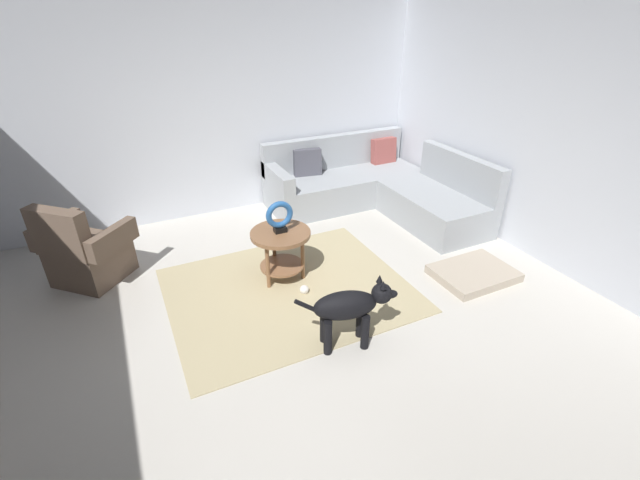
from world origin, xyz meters
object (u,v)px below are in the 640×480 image
(sectional_couch, at_px, (375,189))
(dog_bed_mat, at_px, (473,273))
(dog, at_px, (350,307))
(dog_toy_ball, at_px, (304,289))
(armchair, at_px, (85,253))
(side_table, at_px, (281,243))
(torus_sculpture, at_px, (280,216))

(sectional_couch, bearing_deg, dog_bed_mat, -90.16)
(dog, xyz_separation_m, dog_toy_ball, (-0.05, 0.82, -0.33))
(dog, height_order, dog_toy_ball, dog)
(armchair, height_order, dog, armchair)
(sectional_couch, distance_m, side_table, 2.11)
(torus_sculpture, bearing_deg, dog, -83.31)
(dog_toy_ball, bearing_deg, torus_sculpture, 104.52)
(dog_bed_mat, distance_m, dog, 1.73)
(torus_sculpture, bearing_deg, dog_bed_mat, -25.45)
(sectional_couch, bearing_deg, side_table, -149.03)
(armchair, bearing_deg, torus_sculpture, 18.53)
(armchair, xyz_separation_m, side_table, (1.78, -0.83, 0.09))
(side_table, relative_size, dog, 0.72)
(side_table, bearing_deg, dog_toy_ball, -75.48)
(side_table, height_order, dog, dog)
(armchair, distance_m, dog_bed_mat, 3.97)
(torus_sculpture, height_order, dog_bed_mat, torus_sculpture)
(armchair, bearing_deg, dog, -2.71)
(armchair, relative_size, dog, 1.19)
(side_table, bearing_deg, dog, -83.31)
(side_table, distance_m, dog, 1.18)
(armchair, height_order, dog_toy_ball, armchair)
(sectional_couch, relative_size, torus_sculpture, 6.90)
(side_table, xyz_separation_m, torus_sculpture, (-0.00, -0.00, 0.29))
(sectional_couch, distance_m, armchair, 3.60)
(sectional_couch, distance_m, dog_bed_mat, 1.96)
(sectional_couch, distance_m, dog_toy_ball, 2.25)
(torus_sculpture, xyz_separation_m, dog, (0.14, -1.17, -0.33))
(dog_toy_ball, bearing_deg, dog, -86.77)
(dog_bed_mat, bearing_deg, torus_sculpture, 154.55)
(dog_bed_mat, height_order, dog_toy_ball, same)
(dog_toy_ball, bearing_deg, sectional_couch, 39.94)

